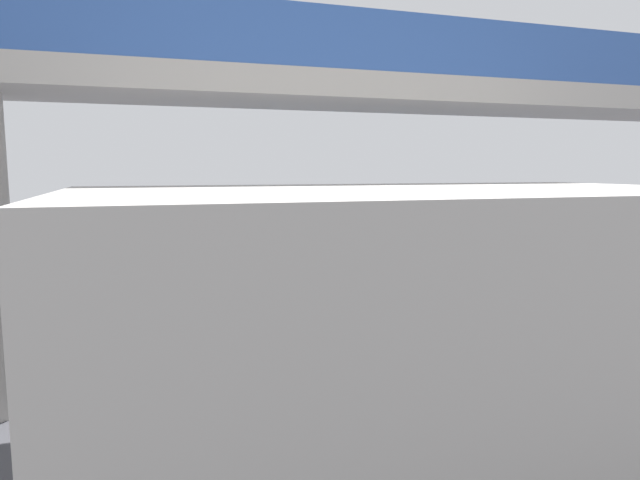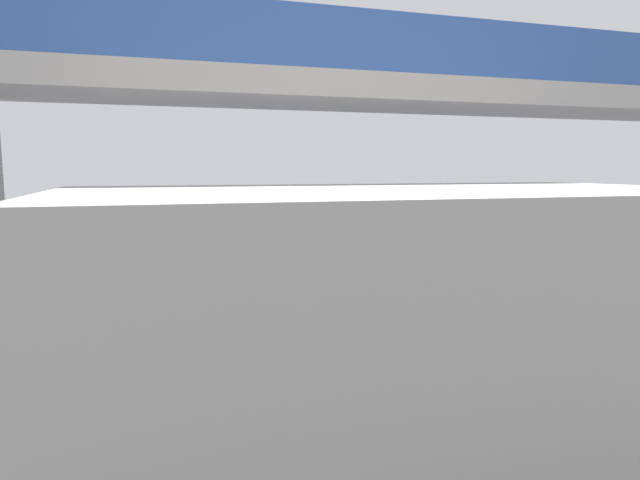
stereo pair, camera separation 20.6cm
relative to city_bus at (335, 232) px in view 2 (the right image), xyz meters
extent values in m
plane|color=#424247|center=(-1.30, 0.09, -1.88)|extent=(80.00, 80.00, 0.00)
cube|color=#196BB7|center=(-0.01, 0.00, -0.17)|extent=(11.50, 2.55, 2.86)
cube|color=black|center=(-0.01, 0.00, 0.35)|extent=(11.04, 2.59, 0.90)
cube|color=white|center=(-0.01, 0.00, 1.15)|extent=(11.27, 2.58, 0.20)
cube|color=black|center=(5.76, 0.00, 0.18)|extent=(0.04, 2.24, 1.20)
cylinder|color=black|center=(3.67, 1.27, -1.36)|extent=(1.04, 0.30, 1.04)
cylinder|color=black|center=(3.67, -1.27, -1.36)|extent=(1.04, 0.30, 1.04)
cylinder|color=black|center=(-3.69, 1.27, -1.36)|extent=(1.04, 0.30, 1.04)
cylinder|color=black|center=(-3.69, -1.27, -1.36)|extent=(1.04, 0.30, 1.04)
cube|color=#B7BCC6|center=(3.83, 4.68, -0.77)|extent=(4.80, 1.95, 1.86)
cube|color=black|center=(3.83, 4.68, -0.41)|extent=(4.42, 1.98, 0.56)
cylinder|color=black|center=(5.41, 5.66, -1.54)|extent=(0.68, 0.22, 0.68)
cylinder|color=black|center=(5.41, 3.71, -1.54)|extent=(0.68, 0.22, 0.68)
cylinder|color=black|center=(2.24, 5.66, -1.54)|extent=(0.68, 0.22, 0.68)
cylinder|color=black|center=(2.24, 3.71, -1.54)|extent=(0.68, 0.22, 0.68)
cylinder|color=#2D2D38|center=(-7.89, -4.02, -1.46)|extent=(0.32, 0.32, 0.85)
cylinder|color=#3F3F47|center=(-7.89, -4.02, -0.68)|extent=(0.38, 0.38, 0.70)
sphere|color=tan|center=(-7.89, -4.02, -0.20)|extent=(0.22, 0.22, 0.22)
cylinder|color=slate|center=(-1.53, -3.14, -0.48)|extent=(0.08, 0.08, 2.80)
cube|color=yellow|center=(-1.53, -3.14, 0.62)|extent=(0.04, 0.60, 0.60)
cube|color=silver|center=(-9.30, -2.12, -1.88)|extent=(2.00, 0.20, 0.01)
cube|color=silver|center=(-5.30, -2.12, -1.88)|extent=(2.00, 0.20, 0.01)
cube|color=silver|center=(-1.30, -2.12, -1.88)|extent=(2.00, 0.20, 0.01)
cube|color=silver|center=(2.70, -2.12, -1.88)|extent=(2.00, 0.20, 0.01)
cube|color=silver|center=(6.70, -2.12, -1.88)|extent=(2.00, 0.20, 0.01)
cube|color=#B2ADA5|center=(-1.30, 10.44, 4.14)|extent=(25.12, 2.60, 0.50)
cube|color=#3359A5|center=(-1.30, 9.19, 4.94)|extent=(25.12, 0.08, 1.10)
cube|color=#3359A5|center=(-1.30, 11.69, 4.94)|extent=(25.12, 0.08, 1.10)
cube|color=#B2ADA5|center=(4.09, 14.73, 0.22)|extent=(9.00, 5.00, 4.20)
cube|color=#192333|center=(4.09, 12.21, 0.01)|extent=(7.65, 0.04, 2.94)
camera|label=1|loc=(7.64, 21.62, 2.59)|focal=31.62mm
camera|label=2|loc=(7.45, 21.68, 2.59)|focal=31.62mm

